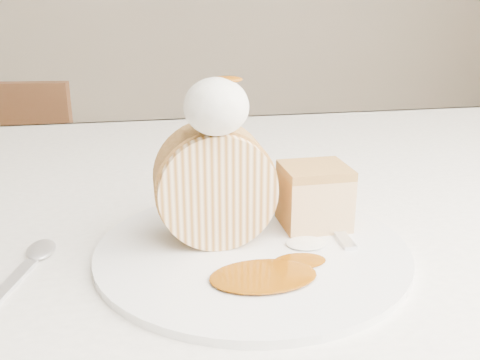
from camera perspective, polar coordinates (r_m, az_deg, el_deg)
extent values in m
cube|color=white|center=(0.67, 0.16, -3.22)|extent=(1.40, 0.90, 0.04)
cube|color=white|center=(1.12, -4.14, -0.40)|extent=(1.40, 0.01, 0.28)
cylinder|color=brown|center=(1.38, 23.56, -9.83)|extent=(0.06, 0.06, 0.71)
cube|color=brown|center=(1.63, -21.59, -3.90)|extent=(0.42, 0.42, 0.04)
cylinder|color=brown|center=(1.81, -14.49, -7.74)|extent=(0.03, 0.03, 0.37)
cylinder|color=brown|center=(1.90, -24.15, -7.62)|extent=(0.03, 0.03, 0.37)
cylinder|color=brown|center=(1.54, -16.52, -13.12)|extent=(0.03, 0.03, 0.37)
cylinder|color=white|center=(0.52, 1.31, -7.42)|extent=(0.30, 0.30, 0.01)
cylinder|color=#FFE1B1|center=(0.51, -2.69, -0.56)|extent=(0.11, 0.06, 0.11)
cube|color=tan|center=(0.55, 7.88, -2.09)|extent=(0.07, 0.06, 0.06)
ellipsoid|color=white|center=(0.47, -2.55, 7.82)|extent=(0.06, 0.06, 0.05)
ellipsoid|color=#804005|center=(0.47, -1.45, 11.43)|extent=(0.03, 0.02, 0.01)
cube|color=silver|center=(0.57, 9.66, -4.43)|extent=(0.03, 0.18, 0.00)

